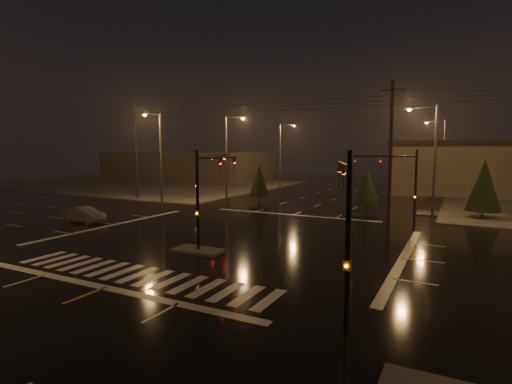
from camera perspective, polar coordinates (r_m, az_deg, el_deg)
ground at (r=27.40m, az=-3.34°, el=-6.61°), size 140.00×140.00×0.00m
sidewalk_nw at (r=68.90m, az=-12.18°, el=0.98°), size 36.00×36.00×0.12m
median_island at (r=24.12m, az=-8.23°, el=-8.24°), size 3.00×1.60×0.15m
crosswalk at (r=20.43m, az=-16.54°, el=-11.28°), size 15.00×2.60×0.01m
stop_bar_near at (r=19.12m, az=-20.78°, el=-12.64°), size 16.00×0.50×0.01m
stop_bar_far at (r=37.11m, az=5.34°, el=-3.27°), size 16.00×0.50×0.01m
commercial_block at (r=81.23m, az=-9.58°, el=3.72°), size 30.00×18.00×5.60m
signal_mast_median at (r=24.24m, az=-7.09°, el=0.68°), size 0.25×4.59×6.00m
signal_mast_ne at (r=33.46m, az=20.10°, el=1.90°), size 4.84×1.86×6.00m
signal_mast_nw at (r=40.46m, az=-7.67°, el=2.87°), size 4.84×1.86×6.00m
signal_mast_se at (r=13.87m, az=12.72°, el=-3.63°), size 1.55×3.87×6.00m
streetlight_1 at (r=47.92m, az=-3.97°, el=5.80°), size 2.77×0.32×10.00m
streetlight_2 at (r=62.16m, az=3.73°, el=5.86°), size 2.77×0.32×10.00m
streetlight_3 at (r=39.08m, az=23.76°, el=5.25°), size 2.77×0.32×10.00m
streetlight_4 at (r=59.05m, az=24.98°, el=5.30°), size 2.77×0.32×10.00m
streetlight_5 at (r=45.23m, az=-13.75°, el=5.63°), size 0.32×2.77×10.00m
utility_pole_0 at (r=51.36m, az=-16.78°, el=5.95°), size 2.20×0.32×12.00m
utility_pole_1 at (r=37.42m, az=18.70°, el=5.93°), size 2.20×0.32×12.00m
conifer_0 at (r=39.76m, az=29.79°, el=0.85°), size 2.89×2.89×5.21m
conifer_3 at (r=45.47m, az=0.45°, el=1.69°), size 2.35×2.35×4.38m
conifer_4 at (r=40.60m, az=15.61°, el=0.87°), size 2.30×2.30×4.29m
car_crossing at (r=36.18m, az=-23.35°, el=-2.97°), size 3.91×1.37×1.29m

